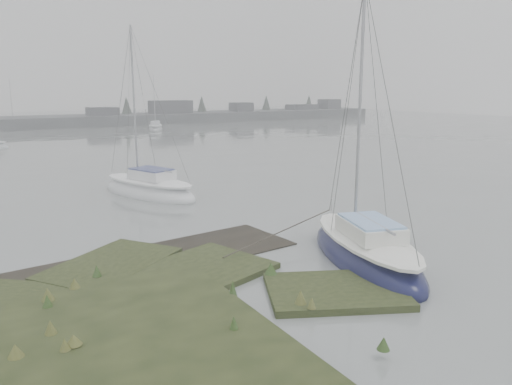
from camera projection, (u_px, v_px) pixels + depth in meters
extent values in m
plane|color=slate|center=(75.00, 157.00, 38.37)|extent=(160.00, 160.00, 0.00)
cube|color=#4C4F51|center=(205.00, 117.00, 78.15)|extent=(60.00, 8.00, 1.60)
cube|color=#424247|center=(103.00, 115.00, 69.12)|extent=(4.00, 3.00, 2.20)
cube|color=#424247|center=(171.00, 111.00, 74.05)|extent=(6.00, 3.00, 3.00)
cube|color=#424247|center=(241.00, 110.00, 80.12)|extent=(3.00, 3.00, 2.50)
cube|color=#424247|center=(302.00, 110.00, 86.18)|extent=(5.00, 3.00, 2.00)
cube|color=#424247|center=(329.00, 107.00, 89.11)|extent=(3.00, 3.00, 2.80)
cone|color=#384238|center=(127.00, 108.00, 72.64)|extent=(2.00, 2.00, 3.50)
cone|color=#384238|center=(202.00, 107.00, 78.65)|extent=(2.00, 2.00, 3.50)
cone|color=#384238|center=(266.00, 105.00, 84.67)|extent=(2.00, 2.00, 3.50)
cone|color=#384238|center=(309.00, 104.00, 89.18)|extent=(2.00, 2.00, 3.50)
ellipsoid|color=#0E1035|center=(365.00, 258.00, 15.44)|extent=(3.93, 6.74, 1.55)
ellipsoid|color=white|center=(366.00, 239.00, 15.31)|extent=(3.28, 5.83, 0.44)
cube|color=white|center=(370.00, 229.00, 14.97)|extent=(1.97, 2.51, 0.46)
cube|color=#87ABDB|center=(371.00, 221.00, 14.92)|extent=(1.83, 2.30, 0.07)
cylinder|color=#939399|center=(360.00, 107.00, 15.27)|extent=(0.10, 0.10, 7.32)
cylinder|color=#939399|center=(373.00, 222.00, 14.74)|extent=(0.85, 2.47, 0.08)
ellipsoid|color=silver|center=(149.00, 193.00, 24.85)|extent=(4.20, 6.58, 1.52)
ellipsoid|color=white|center=(148.00, 181.00, 24.72)|extent=(3.52, 5.68, 0.43)
cube|color=white|center=(152.00, 174.00, 24.48)|extent=(2.03, 2.49, 0.45)
cube|color=navy|center=(151.00, 169.00, 24.43)|extent=(1.88, 2.29, 0.07)
cylinder|color=#939399|center=(134.00, 101.00, 24.39)|extent=(0.10, 0.10, 7.16)
cylinder|color=#939399|center=(154.00, 170.00, 24.32)|extent=(0.99, 2.36, 0.08)
ellipsoid|color=#A4A9AD|center=(156.00, 129.00, 62.00)|extent=(3.41, 5.41, 1.25)
ellipsoid|color=silver|center=(155.00, 125.00, 61.90)|extent=(2.85, 4.67, 0.35)
cube|color=silver|center=(155.00, 123.00, 61.62)|extent=(1.66, 2.04, 0.37)
cube|color=silver|center=(155.00, 121.00, 61.58)|extent=(1.54, 1.88, 0.06)
cylinder|color=#939399|center=(154.00, 99.00, 61.87)|extent=(0.08, 0.08, 5.88)
cylinder|color=#939399|center=(155.00, 121.00, 61.44)|extent=(0.79, 1.95, 0.07)
ellipsoid|color=silver|center=(19.00, 127.00, 65.29)|extent=(4.96, 2.34, 1.16)
ellipsoid|color=silver|center=(19.00, 124.00, 65.19)|extent=(4.30, 1.93, 0.33)
cube|color=silver|center=(20.00, 121.00, 65.20)|extent=(1.78, 1.28, 0.34)
cube|color=silver|center=(20.00, 120.00, 65.16)|extent=(1.64, 1.19, 0.05)
cylinder|color=#939399|center=(11.00, 101.00, 64.36)|extent=(0.07, 0.07, 5.44)
cylinder|color=#939399|center=(21.00, 120.00, 65.21)|extent=(1.89, 0.38, 0.06)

